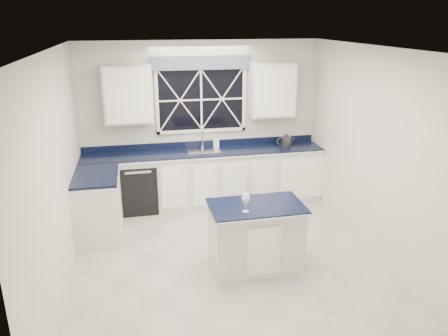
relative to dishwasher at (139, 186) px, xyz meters
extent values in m
plane|color=#ABABA6|center=(1.10, -1.95, -0.41)|extent=(4.50, 4.50, 0.00)
cube|color=beige|center=(1.10, 0.30, 0.94)|extent=(4.00, 0.10, 2.70)
cube|color=white|center=(1.10, 0.00, 0.04)|extent=(3.98, 0.60, 0.90)
cube|color=white|center=(-0.60, -0.80, 0.04)|extent=(0.60, 1.00, 0.90)
cube|color=black|center=(1.10, 0.00, 0.51)|extent=(3.98, 0.64, 0.04)
cube|color=black|center=(0.00, 0.00, 0.00)|extent=(0.60, 0.58, 0.82)
cube|color=black|center=(1.10, 0.27, 1.34)|extent=(1.40, 0.02, 1.00)
cube|color=slate|center=(1.10, 0.21, 1.94)|extent=(1.65, 0.04, 0.22)
cube|color=white|center=(-0.07, 0.13, 1.49)|extent=(0.75, 0.34, 0.90)
cube|color=white|center=(2.28, 0.13, 1.49)|extent=(0.75, 0.34, 0.90)
cylinder|color=#BABABC|center=(1.10, 0.22, 0.55)|extent=(0.05, 0.05, 0.04)
cylinder|color=#BABABC|center=(1.10, 0.22, 0.69)|extent=(0.02, 0.02, 0.28)
cylinder|color=#BABABC|center=(1.10, 0.13, 0.82)|extent=(0.02, 0.18, 0.02)
cube|color=white|center=(1.40, -2.13, 0.00)|extent=(1.11, 0.65, 0.83)
cube|color=black|center=(1.40, -2.13, 0.43)|extent=(1.16, 0.71, 0.04)
cube|color=#A3A39E|center=(1.79, -0.83, -0.40)|extent=(1.22, 0.79, 0.01)
cube|color=black|center=(1.79, -0.83, -0.39)|extent=(1.09, 0.66, 0.01)
cylinder|color=#303032|center=(2.52, 0.01, 0.61)|extent=(0.21, 0.21, 0.16)
cone|color=#303032|center=(2.52, 0.01, 0.72)|extent=(0.17, 0.17, 0.07)
torus|color=#303032|center=(2.42, 0.02, 0.62)|extent=(0.13, 0.03, 0.13)
cylinder|color=#303032|center=(2.63, 0.00, 0.63)|extent=(0.08, 0.03, 0.10)
cylinder|color=silver|center=(1.22, -2.29, 0.46)|extent=(0.08, 0.08, 0.01)
cylinder|color=silver|center=(1.22, -2.29, 0.52)|extent=(0.01, 0.01, 0.12)
ellipsoid|color=silver|center=(1.22, -2.29, 0.62)|extent=(0.10, 0.10, 0.12)
cylinder|color=#DBCF73|center=(1.22, -2.29, 0.60)|extent=(0.08, 0.08, 0.05)
imported|color=silver|center=(1.34, 0.22, 0.63)|extent=(0.10, 0.10, 0.21)
camera|label=1|loc=(0.02, -6.84, 2.63)|focal=35.00mm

